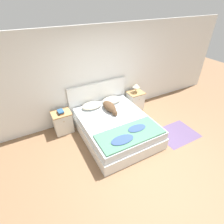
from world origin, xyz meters
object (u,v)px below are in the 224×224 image
nightstand_right (135,101)px  book_stack (61,112)px  pillow_left (92,105)px  bed (116,127)px  nightstand_left (63,122)px  pillow_right (112,100)px  dog (110,107)px  table_lamp (136,86)px

nightstand_right → book_stack: book_stack is taller
nightstand_right → pillow_left: bearing=-179.4°
pillow_left → bed: bearing=-68.6°
nightstand_left → pillow_left: bearing=-1.1°
book_stack → nightstand_left: bearing=76.7°
nightstand_left → nightstand_right: 2.33m
pillow_left → book_stack: size_ratio=2.42×
nightstand_left → pillow_right: 1.51m
dog → table_lamp: size_ratio=2.64×
dog → bed: bearing=-98.1°
pillow_left → dog: dog is taller
nightstand_right → pillow_left: 1.51m
bed → nightstand_right: 1.43m
book_stack → pillow_right: bearing=-0.0°
nightstand_right → dog: size_ratio=0.78×
nightstand_right → pillow_right: size_ratio=1.06×
pillow_right → book_stack: size_ratio=2.42×
nightstand_right → bed: bearing=-145.0°
pillow_right → dog: 0.43m
bed → table_lamp: size_ratio=7.18×
table_lamp → book_stack: bearing=-179.4°
nightstand_right → pillow_left: pillow_left is taller
nightstand_right → book_stack: size_ratio=2.57×
bed → nightstand_right: bearing=35.0°
pillow_right → dog: (-0.25, -0.35, 0.03)m
pillow_left → book_stack: (-0.86, 0.00, 0.07)m
book_stack → table_lamp: 2.35m
bed → nightstand_left: 1.43m
nightstand_right → book_stack: (-2.34, -0.02, 0.34)m
bed → table_lamp: (1.17, 0.83, 0.57)m
table_lamp → nightstand_right: bearing=-90.0°
nightstand_left → pillow_right: (1.48, -0.02, 0.27)m
pillow_right → table_lamp: (0.85, 0.03, 0.25)m
bed → book_stack: (-1.17, 0.80, 0.39)m
nightstand_left → pillow_right: size_ratio=1.06×
book_stack → table_lamp: (2.34, 0.02, 0.18)m
nightstand_left → dog: 1.32m
nightstand_right → table_lamp: 0.52m
bed → nightstand_right: nightstand_right is taller
bed → pillow_left: size_ratio=3.69×
dog → book_stack: 1.28m
bed → nightstand_left: nightstand_left is taller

